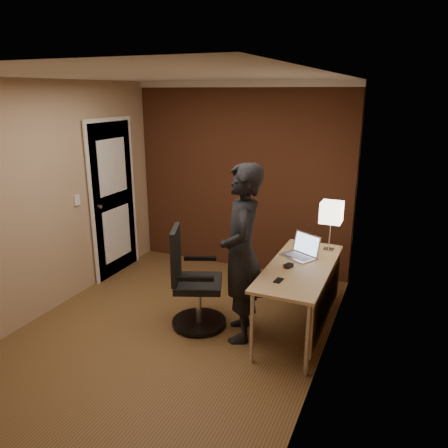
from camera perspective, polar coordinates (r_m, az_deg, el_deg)
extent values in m
plane|color=brown|center=(4.66, -6.84, -13.80)|extent=(4.00, 4.00, 0.00)
plane|color=white|center=(4.01, -8.15, 18.60)|extent=(4.00, 4.00, 0.00)
plane|color=tan|center=(5.92, 2.44, 6.02)|extent=(3.00, 0.00, 3.00)
plane|color=tan|center=(5.08, -22.22, 2.90)|extent=(0.00, 4.00, 4.00)
plane|color=tan|center=(3.66, 13.27, -1.40)|extent=(0.00, 4.00, 4.00)
cube|color=brown|center=(5.90, 2.33, 5.97)|extent=(2.98, 0.06, 2.50)
cube|color=silver|center=(5.78, 2.44, 17.81)|extent=(3.00, 0.08, 0.08)
cube|color=silver|center=(4.92, -23.50, 16.64)|extent=(0.08, 4.00, 0.08)
cube|color=silver|center=(3.49, 13.99, 17.90)|extent=(0.08, 4.00, 0.08)
cube|color=silver|center=(5.92, -14.31, 3.01)|extent=(0.05, 0.82, 2.02)
cube|color=silver|center=(5.91, -14.19, 3.00)|extent=(0.02, 0.92, 2.12)
cylinder|color=silver|center=(5.64, -15.96, 2.20)|extent=(0.05, 0.05, 0.05)
cube|color=silver|center=(5.40, -18.65, 2.97)|extent=(0.02, 0.08, 0.12)
cube|color=tan|center=(4.38, 9.92, -5.55)|extent=(0.60, 1.50, 0.03)
cube|color=tan|center=(4.45, 13.28, -9.42)|extent=(0.02, 1.38, 0.54)
cylinder|color=silver|center=(4.01, 3.67, -13.40)|extent=(0.04, 0.04, 0.70)
cylinder|color=silver|center=(5.20, 8.84, -6.17)|extent=(0.04, 0.04, 0.70)
cylinder|color=silver|center=(3.90, 10.84, -14.67)|extent=(0.04, 0.04, 0.70)
cylinder|color=silver|center=(5.11, 14.30, -6.93)|extent=(0.04, 0.04, 0.70)
cube|color=silver|center=(4.85, 13.52, -3.25)|extent=(0.11, 0.11, 0.01)
cylinder|color=silver|center=(4.80, 13.65, -1.48)|extent=(0.01, 0.01, 0.30)
cube|color=white|center=(4.73, 13.86, 1.51)|extent=(0.22, 0.22, 0.22)
cube|color=silver|center=(4.58, 9.69, -4.23)|extent=(0.40, 0.36, 0.01)
cube|color=silver|center=(4.62, 10.73, -2.54)|extent=(0.32, 0.21, 0.22)
cube|color=#B2CCF2|center=(4.61, 10.70, -2.58)|extent=(0.28, 0.18, 0.19)
cube|color=gray|center=(4.57, 9.66, -4.17)|extent=(0.31, 0.25, 0.00)
cube|color=black|center=(4.31, 8.38, -5.42)|extent=(0.09, 0.11, 0.03)
cube|color=black|center=(4.01, 7.13, -7.32)|extent=(0.07, 0.12, 0.01)
cylinder|color=black|center=(4.73, -3.26, -12.59)|extent=(0.57, 0.57, 0.03)
cylinder|color=silver|center=(4.63, -3.31, -10.29)|extent=(0.06, 0.06, 0.43)
cube|color=black|center=(4.53, -3.35, -7.77)|extent=(0.61, 0.61, 0.07)
cube|color=black|center=(4.44, -6.32, -3.99)|extent=(0.21, 0.42, 0.56)
cube|color=black|center=(4.71, -3.12, -4.50)|extent=(0.34, 0.18, 0.04)
cube|color=black|center=(4.22, -3.70, -7.14)|extent=(0.34, 0.18, 0.04)
imported|color=black|center=(4.20, 2.31, -3.91)|extent=(0.63, 0.75, 1.75)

